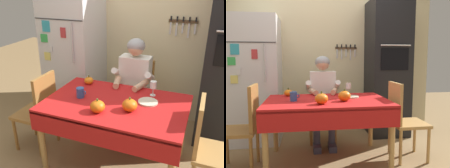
% 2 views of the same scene
% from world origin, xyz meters
% --- Properties ---
extents(ground_plane, '(10.00, 10.00, 0.00)m').
position_xyz_m(ground_plane, '(0.00, 0.00, 0.00)').
color(ground_plane, '#93754C').
rests_on(ground_plane, ground).
extents(back_wall_assembly, '(3.70, 0.13, 2.60)m').
position_xyz_m(back_wall_assembly, '(0.05, 1.35, 1.30)').
color(back_wall_assembly, beige).
rests_on(back_wall_assembly, ground).
extents(refrigerator, '(0.68, 0.71, 1.80)m').
position_xyz_m(refrigerator, '(-0.95, 0.96, 0.90)').
color(refrigerator, silver).
rests_on(refrigerator, ground).
extents(dining_table, '(1.40, 0.90, 0.74)m').
position_xyz_m(dining_table, '(0.00, 0.08, 0.66)').
color(dining_table, tan).
rests_on(dining_table, ground).
extents(chair_behind_person, '(0.40, 0.40, 0.93)m').
position_xyz_m(chair_behind_person, '(-0.00, 0.87, 0.51)').
color(chair_behind_person, '#9E6B33').
rests_on(chair_behind_person, ground).
extents(seated_person, '(0.47, 0.55, 1.25)m').
position_xyz_m(seated_person, '(-0.00, 0.68, 0.74)').
color(seated_person, '#38384C').
rests_on(seated_person, ground).
extents(chair_right_side, '(0.40, 0.40, 0.93)m').
position_xyz_m(chair_right_side, '(0.90, 0.04, 0.51)').
color(chair_right_side, tan).
rests_on(chair_right_side, ground).
extents(chair_left_side, '(0.40, 0.40, 0.93)m').
position_xyz_m(chair_left_side, '(-0.90, 0.04, 0.51)').
color(chair_left_side, '#9E6B33').
rests_on(chair_left_side, ground).
extents(coffee_mug, '(0.11, 0.08, 0.10)m').
position_xyz_m(coffee_mug, '(-0.38, 0.07, 0.79)').
color(coffee_mug, '#2D569E').
rests_on(coffee_mug, dining_table).
extents(wine_glass, '(0.07, 0.07, 0.16)m').
position_xyz_m(wine_glass, '(0.30, 0.39, 0.85)').
color(wine_glass, white).
rests_on(wine_glass, dining_table).
extents(pumpkin_large, '(0.11, 0.11, 0.10)m').
position_xyz_m(pumpkin_large, '(-0.46, 0.42, 0.78)').
color(pumpkin_large, orange).
rests_on(pumpkin_large, dining_table).
extents(pumpkin_medium, '(0.14, 0.14, 0.13)m').
position_xyz_m(pumpkin_medium, '(-0.08, -0.15, 0.80)').
color(pumpkin_medium, orange).
rests_on(pumpkin_medium, dining_table).
extents(pumpkin_small, '(0.14, 0.14, 0.14)m').
position_xyz_m(pumpkin_small, '(0.18, -0.02, 0.80)').
color(pumpkin_small, orange).
rests_on(pumpkin_small, dining_table).
extents(serving_tray, '(0.19, 0.19, 0.02)m').
position_xyz_m(serving_tray, '(0.30, 0.20, 0.75)').
color(serving_tray, beige).
rests_on(serving_tray, dining_table).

